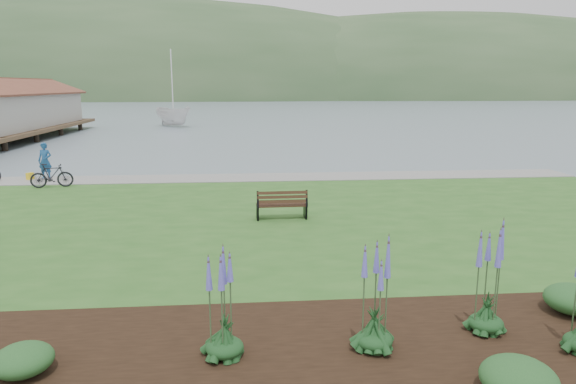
% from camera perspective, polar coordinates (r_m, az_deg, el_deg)
% --- Properties ---
extents(ground, '(600.00, 600.00, 0.00)m').
position_cam_1_polar(ground, '(17.96, -8.19, -3.63)').
color(ground, slate).
rests_on(ground, ground).
extents(lawn, '(34.00, 20.00, 0.40)m').
position_cam_1_polar(lawn, '(15.99, -8.60, -4.84)').
color(lawn, '#2A5A1F').
rests_on(lawn, ground).
extents(shoreline_path, '(34.00, 2.20, 0.03)m').
position_cam_1_polar(shoreline_path, '(24.60, -7.36, 1.56)').
color(shoreline_path, gray).
rests_on(shoreline_path, lawn).
extents(garden_bed, '(24.00, 4.40, 0.04)m').
position_cam_1_polar(garden_bed, '(8.86, 8.72, -17.50)').
color(garden_bed, black).
rests_on(garden_bed, lawn).
extents(far_hillside, '(580.00, 80.00, 38.00)m').
position_cam_1_polar(far_hillside, '(188.31, 0.84, 10.33)').
color(far_hillside, '#33512E').
rests_on(far_hillside, ground).
extents(park_bench, '(1.67, 0.71, 1.02)m').
position_cam_1_polar(park_bench, '(16.85, -0.69, -1.35)').
color(park_bench, '#311D13').
rests_on(park_bench, lawn).
extents(person, '(0.78, 0.58, 2.02)m').
position_cam_1_polar(person, '(26.70, -25.42, 3.48)').
color(person, navy).
rests_on(person, lawn).
extents(bicycle_b, '(0.82, 1.80, 1.05)m').
position_cam_1_polar(bicycle_b, '(24.32, -24.78, 1.67)').
color(bicycle_b, black).
rests_on(bicycle_b, lawn).
extents(sailboat, '(15.01, 15.04, 27.96)m').
position_cam_1_polar(sailboat, '(61.97, -12.55, 7.11)').
color(sailboat, silver).
rests_on(sailboat, ground).
extents(pannier, '(0.30, 0.37, 0.34)m').
position_cam_1_polar(pannier, '(26.77, -26.73, 1.56)').
color(pannier, yellow).
rests_on(pannier, lawn).
extents(echium_0, '(0.62, 0.62, 2.09)m').
position_cam_1_polar(echium_0, '(8.67, 9.69, -11.82)').
color(echium_0, '#14391A').
rests_on(echium_0, garden_bed).
extents(echium_1, '(0.62, 0.62, 2.27)m').
position_cam_1_polar(echium_1, '(9.75, 21.46, -9.28)').
color(echium_1, '#14391A').
rests_on(echium_1, garden_bed).
extents(echium_4, '(0.62, 0.62, 2.18)m').
position_cam_1_polar(echium_4, '(8.37, -7.17, -12.33)').
color(echium_4, '#14391A').
rests_on(echium_4, garden_bed).
extents(shrub_0, '(0.90, 0.90, 0.45)m').
position_cam_1_polar(shrub_0, '(9.08, -27.39, -16.24)').
color(shrub_0, '#1E4C21').
rests_on(shrub_0, garden_bed).
extents(shrub_1, '(1.07, 1.07, 0.54)m').
position_cam_1_polar(shrub_1, '(8.29, 24.26, -18.41)').
color(shrub_1, '#1E4C21').
rests_on(shrub_1, garden_bed).
extents(shrub_2, '(1.08, 1.08, 0.54)m').
position_cam_1_polar(shrub_2, '(11.46, 29.13, -10.35)').
color(shrub_2, '#1E4C21').
rests_on(shrub_2, garden_bed).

